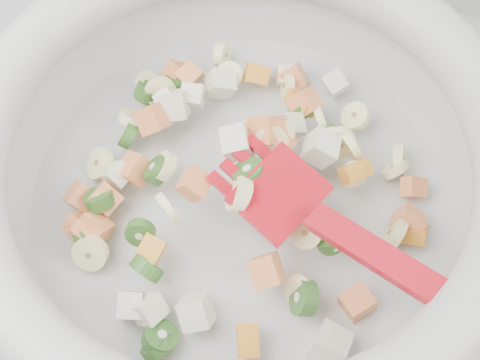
% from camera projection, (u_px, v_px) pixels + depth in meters
% --- Properties ---
extents(counter, '(2.00, 0.60, 0.90)m').
position_uv_depth(counter, '(192.00, 338.00, 1.02)').
color(counter, gray).
rests_on(counter, ground).
extents(mixing_bowl, '(0.48, 0.43, 0.12)m').
position_uv_depth(mixing_bowl, '(240.00, 169.00, 0.56)').
color(mixing_bowl, '#BCBDBA').
rests_on(mixing_bowl, counter).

